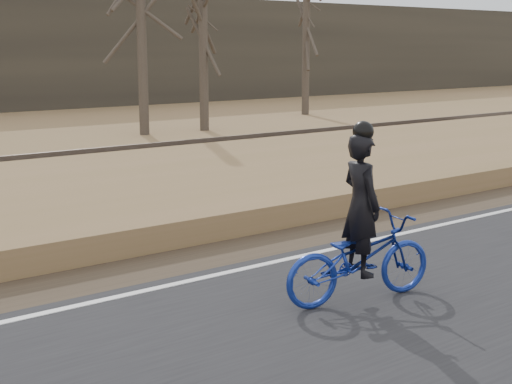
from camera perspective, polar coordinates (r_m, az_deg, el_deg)
ground at (r=9.60m, az=-6.59°, el=-8.16°), size 120.00×120.00×0.00m
road at (r=7.67m, az=2.97°, el=-13.11°), size 120.00×6.00×0.06m
edge_line at (r=9.74m, az=-7.19°, el=-7.47°), size 120.00×0.12×0.01m
shoulder at (r=10.60m, az=-9.83°, el=-6.22°), size 120.00×1.60×0.04m
embankment at (r=13.21m, az=-15.69°, el=-2.02°), size 120.00×5.00×0.44m
cyclist at (r=9.05m, az=8.30°, el=-4.25°), size 2.19×1.09×2.29m
bare_tree_center at (r=26.76m, az=-9.21°, el=14.38°), size 0.36×0.36×9.20m
bare_tree_right at (r=27.85m, az=-4.24°, el=11.88°), size 0.36×0.36×6.77m
bare_tree_far_right at (r=34.50m, az=4.04°, el=12.55°), size 0.36×0.36×7.65m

